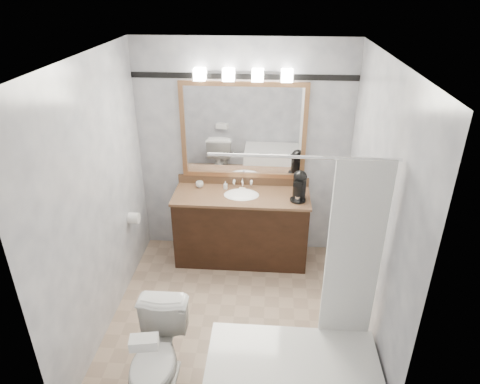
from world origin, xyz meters
name	(u,v)px	position (x,y,z in m)	size (l,w,h in m)	color
room	(233,207)	(0.00, 0.00, 1.25)	(2.42, 2.62, 2.52)	tan
vanity	(241,226)	(0.00, 1.02, 0.44)	(1.53, 0.58, 0.97)	black
mirror	(243,131)	(0.00, 1.28, 1.50)	(1.40, 0.04, 1.10)	#AC774D
vanity_light_bar	(243,74)	(0.00, 1.23, 2.13)	(1.02, 0.14, 0.12)	silver
accent_stripe	(244,76)	(0.00, 1.29, 2.10)	(2.40, 0.01, 0.06)	black
bathtub	(295,375)	(0.55, -0.90, 0.28)	(1.30, 0.75, 1.96)	white
tp_roll	(134,218)	(-1.14, 0.66, 0.70)	(0.12, 0.12, 0.11)	white
toilet	(157,358)	(-0.52, -0.89, 0.37)	(0.41, 0.72, 0.73)	white
tissue_box	(144,342)	(-0.52, -1.12, 0.77)	(0.20, 0.11, 0.08)	white
coffee_maker	(300,185)	(0.63, 0.97, 1.02)	(0.18, 0.22, 0.33)	black
cup_left	(200,184)	(-0.50, 1.17, 0.88)	(0.09, 0.09, 0.07)	white
soap_bottle_a	(225,185)	(-0.19, 1.15, 0.89)	(0.04, 0.04, 0.09)	white
soap_bar	(242,189)	(0.00, 1.13, 0.86)	(0.07, 0.04, 0.02)	beige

